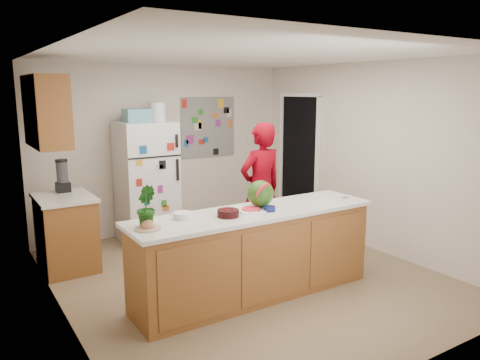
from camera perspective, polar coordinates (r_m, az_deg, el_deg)
floor at (r=5.59m, az=0.59°, el=-11.64°), size 4.00×4.50×0.02m
wall_back at (r=7.22m, az=-9.19°, el=3.75°), size 4.00×0.02×2.50m
wall_left at (r=4.49m, az=-21.45°, el=-1.21°), size 0.02×4.50×2.50m
wall_right at (r=6.54m, az=15.60°, el=2.75°), size 0.02×4.50×2.50m
ceiling at (r=5.17m, az=0.65°, el=15.08°), size 4.00×4.50×0.02m
doorway at (r=7.59m, az=7.27°, el=2.40°), size 0.03×0.85×2.04m
peninsula_base at (r=4.93m, az=1.82°, el=-9.17°), size 2.60×0.62×0.88m
peninsula_top at (r=4.80m, az=1.85°, el=-4.01°), size 2.68×0.70×0.04m
side_counter_base at (r=6.04m, az=-20.41°, el=-6.19°), size 0.60×0.80×0.86m
side_counter_top at (r=5.93m, az=-20.70°, el=-2.02°), size 0.64×0.84×0.04m
upper_cabinets at (r=5.72m, az=-22.57°, el=7.75°), size 0.35×1.00×0.80m
refrigerator at (r=6.77m, az=-11.32°, el=-0.23°), size 0.75×0.70×1.70m
fridge_top_bin at (r=6.62m, az=-12.44°, el=7.69°), size 0.35×0.28×0.18m
photo_collage at (r=7.49m, az=-3.89°, el=6.43°), size 0.95×0.01×0.95m
person at (r=6.08m, az=2.56°, el=-1.11°), size 0.66×0.45×1.73m
blender_appliance at (r=6.13m, az=-20.84°, el=0.38°), size 0.14×0.14×0.38m
cutting_board at (r=4.87m, az=2.05°, el=-3.47°), size 0.49×0.41×0.01m
watermelon at (r=4.88m, az=2.51°, el=-1.67°), size 0.28×0.28×0.28m
watermelon_slice at (r=4.76m, az=1.32°, el=-3.57°), size 0.18×0.18×0.02m
cherry_bowl at (r=4.57m, az=-1.46°, el=-4.06°), size 0.24×0.24×0.07m
white_bowl at (r=4.54m, az=-7.01°, el=-4.30°), size 0.25×0.25×0.06m
cobalt_bowl at (r=4.78m, az=3.62°, el=-3.51°), size 0.14×0.14×0.05m
plate at (r=4.25m, az=-11.18°, el=-5.81°), size 0.26×0.26×0.02m
paper_towel at (r=4.72m, az=0.98°, el=-3.88°), size 0.19×0.18×0.02m
keys at (r=5.49m, az=12.72°, el=-2.08°), size 0.08×0.04×0.01m
potted_plant at (r=4.27m, az=-11.47°, el=-3.23°), size 0.19×0.23×0.38m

